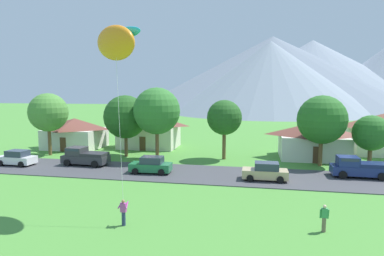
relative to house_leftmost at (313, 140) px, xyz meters
The scene contains 20 objects.
road_strip 15.61m from the house_leftmost, 135.13° to the right, with size 160.00×7.58×0.08m, color #424247.
mountain_far_west_ridge 90.22m from the house_leftmost, 91.29° to the left, with size 76.90×76.90×27.88m, color gray.
mountain_far_east_ridge 129.95m from the house_leftmost, 89.79° to the left, with size 137.96×137.96×35.77m, color slate.
mountain_east_ridge 138.03m from the house_leftmost, 81.37° to the left, with size 119.65×119.65×34.30m, color gray.
house_leftmost is the anchor object (origin of this frame).
house_left_center 23.12m from the house_leftmost, behind, with size 8.96×6.48×5.10m.
house_right_center 33.50m from the house_leftmost, behind, with size 8.30×6.98×4.42m.
tree_near_left 11.62m from the house_leftmost, 165.11° to the right, with size 4.31×4.31×7.37m.
tree_left_of_center 19.86m from the house_leftmost, 165.21° to the right, with size 5.68×5.68×8.88m.
tree_center 23.95m from the house_leftmost, behind, with size 5.56×5.56×7.92m.
tree_right_of_center 7.15m from the house_leftmost, 41.09° to the right, with size 3.87×3.87×5.83m.
tree_near_right 34.22m from the house_leftmost, behind, with size 5.02×5.02×8.17m.
tree_far_right 5.31m from the house_leftmost, 87.89° to the right, with size 5.44×5.44×7.98m.
parked_car_green_west_end 21.01m from the house_leftmost, 146.75° to the right, with size 4.25×2.17×1.68m.
parked_car_white_mid_west 35.39m from the house_leftmost, 161.98° to the right, with size 4.28×2.23×1.68m.
parked_car_tan_mid_east 13.59m from the house_leftmost, 116.85° to the right, with size 4.20×2.08×1.68m.
pickup_truck_charcoal_west_side 27.79m from the house_leftmost, 160.15° to the right, with size 5.29×2.52×1.99m.
pickup_truck_navy_east_side 9.75m from the house_leftmost, 73.29° to the right, with size 5.24×2.41×1.99m.
kite_flyer_with_kite 28.83m from the house_leftmost, 127.12° to the right, with size 4.23×4.57×12.90m.
watcher_person 23.23m from the house_leftmost, 97.31° to the right, with size 0.56×0.24×1.68m.
Camera 1 is at (3.85, -5.57, 8.38)m, focal length 30.68 mm.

